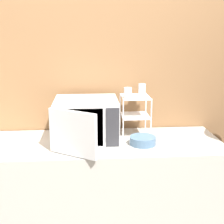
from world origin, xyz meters
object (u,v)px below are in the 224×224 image
Objects in this scene: dish_rack at (135,107)px; glass_front_left at (128,93)px; microwave at (86,121)px; glass_back_right at (142,89)px; bowl at (143,141)px.

glass_front_left is (-0.07, -0.08, 0.14)m from dish_rack.
glass_front_left reaches higher than microwave.
glass_front_left is at bearing -129.80° from glass_back_right.
glass_front_left is 0.43× the size of bowl.
glass_back_right is 0.43× the size of bowl.
dish_rack is 0.18m from glass_back_right.
dish_rack is 1.65× the size of bowl.
microwave reaches higher than dish_rack.
glass_back_right is (0.48, 0.21, 0.21)m from microwave.
glass_back_right is (0.07, 0.09, 0.14)m from dish_rack.
glass_back_right reaches higher than microwave.
microwave reaches higher than bowl.
glass_front_left reaches higher than dish_rack.
microwave is at bearing -163.61° from dish_rack.
glass_back_right is at bearing 51.84° from dish_rack.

